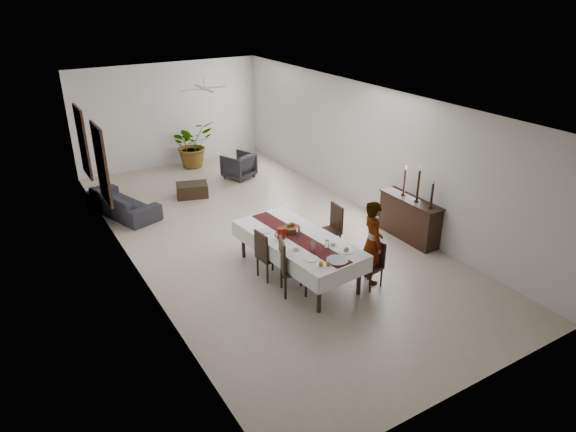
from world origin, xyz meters
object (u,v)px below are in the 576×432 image
(dining_table_top, at_px, (298,239))
(sofa, at_px, (123,202))
(woman, at_px, (373,242))
(red_pitcher, at_px, (281,233))
(sideboard_body, at_px, (409,219))

(dining_table_top, bearing_deg, sofa, 109.16)
(woman, distance_m, sofa, 6.67)
(woman, relative_size, sofa, 0.78)
(woman, bearing_deg, red_pitcher, 71.05)
(dining_table_top, xyz_separation_m, sofa, (-2.21, 4.83, -0.49))
(dining_table_top, xyz_separation_m, red_pitcher, (-0.29, 0.14, 0.15))
(dining_table_top, bearing_deg, woman, -45.01)
(dining_table_top, relative_size, sideboard_body, 1.68)
(sideboard_body, xyz_separation_m, sofa, (-5.26, 4.77, -0.16))
(red_pitcher, height_order, sofa, red_pitcher)
(dining_table_top, distance_m, woman, 1.45)
(red_pitcher, xyz_separation_m, woman, (1.41, -1.07, -0.11))
(woman, height_order, sofa, woman)
(dining_table_top, distance_m, sofa, 5.33)
(red_pitcher, distance_m, sideboard_body, 3.37)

